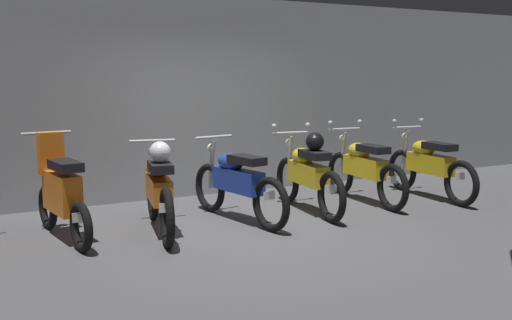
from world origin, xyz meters
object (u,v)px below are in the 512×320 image
at_px(motorbike_slot_3, 237,182).
at_px(motorbike_slot_4, 308,173).
at_px(motorbike_slot_1, 61,193).
at_px(motorbike_slot_2, 159,188).
at_px(motorbike_slot_6, 429,165).
at_px(motorbike_slot_5, 364,168).

height_order(motorbike_slot_3, motorbike_slot_4, motorbike_slot_4).
relative_size(motorbike_slot_1, motorbike_slot_2, 0.87).
xyz_separation_m(motorbike_slot_4, motorbike_slot_6, (2.10, -0.06, -0.04)).
xyz_separation_m(motorbike_slot_1, motorbike_slot_2, (1.06, -0.21, 0.00)).
bearing_deg(motorbike_slot_1, motorbike_slot_3, -3.58).
height_order(motorbike_slot_2, motorbike_slot_5, motorbike_slot_5).
relative_size(motorbike_slot_4, motorbike_slot_6, 1.00).
bearing_deg(motorbike_slot_5, motorbike_slot_1, -179.58).
xyz_separation_m(motorbike_slot_2, motorbike_slot_4, (2.09, 0.09, 0.00)).
bearing_deg(motorbike_slot_4, motorbike_slot_6, -1.51).
bearing_deg(motorbike_slot_4, motorbike_slot_1, 177.87).
height_order(motorbike_slot_4, motorbike_slot_6, same).
bearing_deg(motorbike_slot_4, motorbike_slot_3, -179.23).
distance_m(motorbike_slot_3, motorbike_slot_5, 2.11).
relative_size(motorbike_slot_3, motorbike_slot_4, 0.99).
xyz_separation_m(motorbike_slot_3, motorbike_slot_5, (2.10, 0.16, 0.00)).
height_order(motorbike_slot_1, motorbike_slot_3, motorbike_slot_1).
relative_size(motorbike_slot_2, motorbike_slot_5, 0.99).
relative_size(motorbike_slot_2, motorbike_slot_6, 0.99).
bearing_deg(motorbike_slot_4, motorbike_slot_2, -177.43).
bearing_deg(motorbike_slot_5, motorbike_slot_2, -175.60).
xyz_separation_m(motorbike_slot_1, motorbike_slot_5, (4.20, 0.03, -0.03)).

